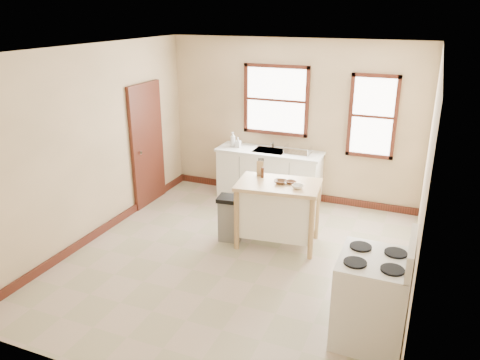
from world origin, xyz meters
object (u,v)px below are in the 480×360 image
at_px(kitchen_island, 278,214).
at_px(bowl_b, 291,182).
at_px(soap_bottle_a, 233,139).
at_px(gas_stove, 372,288).
at_px(soap_bottle_b, 238,142).
at_px(pepper_grinder, 263,173).
at_px(bowl_c, 298,187).
at_px(bowl_a, 280,182).
at_px(dish_rack, 298,150).
at_px(knife_block, 260,169).
at_px(trash_bin, 230,218).

distance_m(kitchen_island, bowl_b, 0.52).
xyz_separation_m(soap_bottle_a, gas_stove, (2.89, -3.17, -0.45)).
height_order(soap_bottle_b, pepper_grinder, soap_bottle_b).
relative_size(soap_bottle_b, kitchen_island, 0.16).
xyz_separation_m(bowl_c, gas_stove, (1.23, -1.54, -0.36)).
distance_m(bowl_a, bowl_b, 0.14).
height_order(soap_bottle_b, kitchen_island, soap_bottle_b).
bearing_deg(soap_bottle_a, soap_bottle_b, 0.24).
xyz_separation_m(soap_bottle_a, pepper_grinder, (1.07, -1.40, -0.03)).
bearing_deg(bowl_b, dish_rack, 101.94).
bearing_deg(knife_block, soap_bottle_a, 106.43).
height_order(soap_bottle_b, bowl_c, soap_bottle_b).
relative_size(dish_rack, bowl_c, 2.79).
height_order(soap_bottle_b, bowl_a, soap_bottle_b).
height_order(bowl_b, bowl_c, bowl_c).
xyz_separation_m(pepper_grinder, trash_bin, (-0.39, -0.27, -0.68)).
relative_size(dish_rack, kitchen_island, 0.38).
distance_m(soap_bottle_b, gas_stove, 4.21).
height_order(bowl_b, gas_stove, gas_stove).
xyz_separation_m(soap_bottle_b, dish_rack, (1.08, 0.05, -0.04)).
relative_size(pepper_grinder, trash_bin, 0.22).
xyz_separation_m(soap_bottle_b, pepper_grinder, (0.96, -1.39, 0.01)).
distance_m(bowl_b, bowl_c, 0.21).
bearing_deg(dish_rack, bowl_b, -92.10).
bearing_deg(gas_stove, trash_bin, 146.11).
relative_size(knife_block, gas_stove, 0.17).
bearing_deg(bowl_c, knife_block, 154.61).
relative_size(knife_block, bowl_b, 1.39).
height_order(bowl_c, gas_stove, gas_stove).
relative_size(bowl_a, trash_bin, 0.26).
bearing_deg(soap_bottle_a, bowl_a, -37.75).
bearing_deg(soap_bottle_b, bowl_a, -46.31).
distance_m(kitchen_island, trash_bin, 0.71).
relative_size(dish_rack, trash_bin, 0.64).
distance_m(soap_bottle_b, trash_bin, 1.88).
height_order(knife_block, trash_bin, knife_block).
relative_size(kitchen_island, gas_stove, 0.96).
xyz_separation_m(dish_rack, bowl_a, (0.19, -1.56, -0.01)).
bearing_deg(bowl_b, soap_bottle_b, 133.82).
distance_m(bowl_a, gas_stove, 2.25).
relative_size(dish_rack, gas_stove, 0.36).
bearing_deg(dish_rack, kitchen_island, -98.11).
xyz_separation_m(soap_bottle_a, bowl_c, (1.66, -1.63, -0.08)).
bearing_deg(pepper_grinder, dish_rack, 84.97).
relative_size(dish_rack, knife_block, 2.19).
relative_size(soap_bottle_b, bowl_b, 1.25).
height_order(soap_bottle_a, bowl_c, soap_bottle_a).
bearing_deg(bowl_a, trash_bin, -168.29).
distance_m(pepper_grinder, trash_bin, 0.83).
bearing_deg(trash_bin, soap_bottle_a, 104.51).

